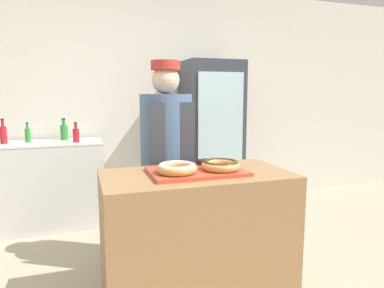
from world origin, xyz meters
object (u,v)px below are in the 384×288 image
object	(u,v)px
serving_tray	(197,171)
brownie_back_left	(175,164)
donut_chocolate_glaze	(221,165)
chest_freezer	(54,184)
beverage_fridge	(211,137)
brownie_back_right	(204,162)
baker_person	(167,162)
bottle_red_b	(3,134)
bottle_green	(28,135)
bottle_green_b	(64,132)
bottle_red	(76,135)
donut_light_glaze	(177,168)

from	to	relation	value
serving_tray	brownie_back_left	xyz separation A→B (m)	(-0.11, 0.15, 0.03)
donut_chocolate_glaze	chest_freezer	xyz separation A→B (m)	(-1.17, 1.82, -0.50)
brownie_back_left	beverage_fridge	distance (m)	1.85
beverage_fridge	brownie_back_right	bearing A→B (deg)	-112.74
brownie_back_right	baker_person	size ratio (longest dim) A/B	0.05
donut_chocolate_glaze	brownie_back_left	bearing A→B (deg)	142.44
bottle_red_b	brownie_back_right	bearing A→B (deg)	-46.32
brownie_back_left	bottle_green	world-z (taller)	bottle_green
beverage_fridge	bottle_red_b	size ratio (longest dim) A/B	7.06
serving_tray	beverage_fridge	xyz separation A→B (m)	(0.79, 1.77, -0.01)
brownie_back_left	brownie_back_right	size ratio (longest dim) A/B	1.00
bottle_green_b	bottle_red	bearing A→B (deg)	-62.89
beverage_fridge	bottle_red_b	bearing A→B (deg)	179.27
donut_chocolate_glaze	bottle_green	bearing A→B (deg)	126.34
donut_chocolate_glaze	bottle_red_b	bearing A→B (deg)	131.20
serving_tray	beverage_fridge	world-z (taller)	beverage_fridge
brownie_back_right	bottle_red	xyz separation A→B (m)	(-0.87, 1.53, 0.05)
bottle_green	serving_tray	bearing A→B (deg)	-55.98
bottle_green	bottle_red_b	distance (m)	0.23
brownie_back_right	serving_tray	bearing A→B (deg)	-126.36
beverage_fridge	bottle_green_b	xyz separation A→B (m)	(-1.68, 0.15, 0.11)
bottle_green	bottle_red_b	size ratio (longest dim) A/B	0.80
beverage_fridge	bottle_green	xyz separation A→B (m)	(-2.03, 0.08, 0.10)
baker_person	bottle_green_b	world-z (taller)	baker_person
donut_chocolate_glaze	bottle_green_b	size ratio (longest dim) A/B	1.09
brownie_back_left	bottle_green	size ratio (longest dim) A/B	0.44
chest_freezer	bottle_red_b	distance (m)	0.71
brownie_back_right	beverage_fridge	size ratio (longest dim) A/B	0.05
bottle_green	bottle_green_b	size ratio (longest dim) A/B	0.87
donut_light_glaze	donut_chocolate_glaze	bearing A→B (deg)	0.00
serving_tray	beverage_fridge	bearing A→B (deg)	65.99
beverage_fridge	chest_freezer	xyz separation A→B (m)	(-1.80, 0.01, -0.44)
serving_tray	baker_person	bearing A→B (deg)	95.90
donut_chocolate_glaze	beverage_fridge	distance (m)	1.93
serving_tray	bottle_green_b	world-z (taller)	bottle_green_b
beverage_fridge	bottle_red_b	xyz separation A→B (m)	(-2.25, 0.03, 0.11)
beverage_fridge	bottle_red	world-z (taller)	beverage_fridge
beverage_fridge	bottle_red	size ratio (longest dim) A/B	8.62
brownie_back_left	donut_chocolate_glaze	bearing A→B (deg)	-37.56
baker_person	bottle_red_b	world-z (taller)	baker_person
chest_freezer	bottle_red	bearing A→B (deg)	-21.45
baker_person	bottle_red	bearing A→B (deg)	122.85
baker_person	chest_freezer	world-z (taller)	baker_person
beverage_fridge	bottle_red	bearing A→B (deg)	-176.57
donut_chocolate_glaze	brownie_back_right	bearing A→B (deg)	102.06
donut_chocolate_glaze	baker_person	distance (m)	0.67
baker_person	chest_freezer	size ratio (longest dim) A/B	1.64
chest_freezer	donut_light_glaze	bearing A→B (deg)	-64.54
donut_light_glaze	baker_person	bearing A→B (deg)	81.92
brownie_back_right	chest_freezer	bearing A→B (deg)	124.70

